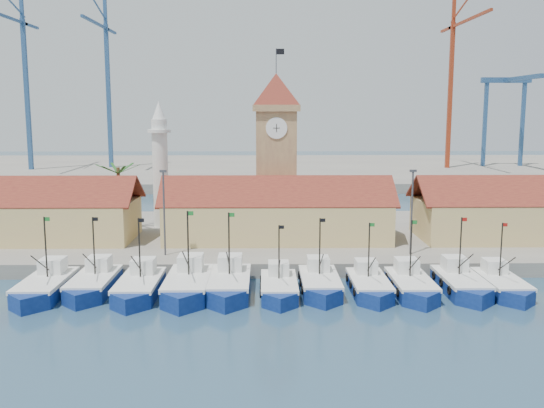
{
  "coord_description": "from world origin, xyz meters",
  "views": [
    {
      "loc": [
        -1.58,
        -50.56,
        16.59
      ],
      "look_at": [
        -0.62,
        18.0,
        6.01
      ],
      "focal_mm": 40.0,
      "sensor_mm": 36.0,
      "label": 1
    }
  ],
  "objects_px": {
    "boat_0": "(44,288)",
    "minaret": "(160,164)",
    "boat_5": "(279,289)",
    "clock_tower": "(276,148)"
  },
  "relations": [
    {
      "from": "boat_5",
      "to": "minaret",
      "type": "distance_m",
      "value": 31.08
    },
    {
      "from": "clock_tower",
      "to": "minaret",
      "type": "xyz_separation_m",
      "value": [
        -15.0,
        2.0,
        -2.23
      ]
    },
    {
      "from": "boat_5",
      "to": "clock_tower",
      "type": "distance_m",
      "value": 26.33
    },
    {
      "from": "clock_tower",
      "to": "boat_0",
      "type": "bearing_deg",
      "value": -132.03
    },
    {
      "from": "boat_0",
      "to": "clock_tower",
      "type": "relative_size",
      "value": 0.44
    },
    {
      "from": "boat_0",
      "to": "minaret",
      "type": "distance_m",
      "value": 27.91
    },
    {
      "from": "boat_5",
      "to": "minaret",
      "type": "bearing_deg",
      "value": 119.84
    },
    {
      "from": "boat_5",
      "to": "minaret",
      "type": "height_order",
      "value": "minaret"
    },
    {
      "from": "boat_0",
      "to": "boat_5",
      "type": "xyz_separation_m",
      "value": [
        21.13,
        -0.13,
        -0.08
      ]
    },
    {
      "from": "boat_5",
      "to": "clock_tower",
      "type": "height_order",
      "value": "clock_tower"
    }
  ]
}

